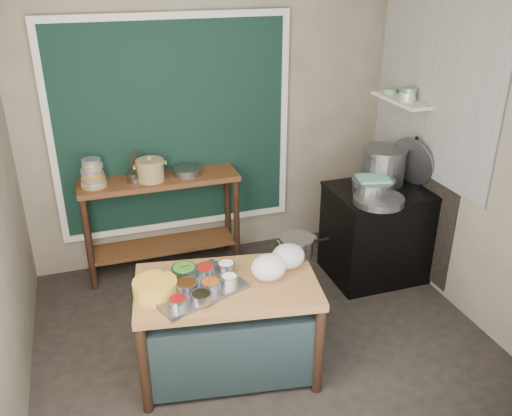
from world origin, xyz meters
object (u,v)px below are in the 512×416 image
object	(u,v)px
prep_table	(228,327)
steamer	(373,186)
back_counter	(163,224)
stove_block	(378,234)
ceramic_crock	(150,171)
yellow_basin	(155,288)
condiment_tray	(194,288)
saucepan	(296,246)
stock_pot	(383,166)
utensil_cup	(135,177)

from	to	relation	value
prep_table	steamer	bearing A→B (deg)	36.34
back_counter	stove_block	world-z (taller)	back_counter
ceramic_crock	stove_block	bearing A→B (deg)	-19.31
ceramic_crock	steamer	bearing A→B (deg)	-21.78
yellow_basin	condiment_tray	bearing A→B (deg)	-2.38
saucepan	stock_pot	world-z (taller)	stock_pot
back_counter	condiment_tray	bearing A→B (deg)	-91.02
back_counter	steamer	distance (m)	1.98
condiment_tray	utensil_cup	world-z (taller)	utensil_cup
condiment_tray	stove_block	bearing A→B (deg)	24.01
stove_block	yellow_basin	distance (m)	2.37
saucepan	ceramic_crock	world-z (taller)	ceramic_crock
yellow_basin	utensil_cup	size ratio (longest dim) A/B	1.95
back_counter	steamer	xyz separation A→B (m)	(1.77, -0.77, 0.47)
back_counter	prep_table	bearing A→B (deg)	-82.75
stove_block	condiment_tray	size ratio (longest dim) A/B	1.46
back_counter	stove_block	size ratio (longest dim) A/B	1.61
back_counter	ceramic_crock	world-z (taller)	ceramic_crock
condiment_tray	ceramic_crock	bearing A→B (deg)	91.70
steamer	saucepan	bearing A→B (deg)	-148.38
prep_table	stock_pot	bearing A→B (deg)	38.51
saucepan	condiment_tray	bearing A→B (deg)	-167.04
condiment_tray	steamer	distance (m)	1.98
stock_pot	steamer	size ratio (longest dim) A/B	1.10
yellow_basin	utensil_cup	xyz separation A→B (m)	(0.07, 1.56, 0.19)
utensil_cup	steamer	world-z (taller)	utensil_cup
prep_table	saucepan	xyz separation A→B (m)	(0.60, 0.21, 0.45)
condiment_tray	steamer	bearing A→B (deg)	24.42
utensil_cup	ceramic_crock	size ratio (longest dim) A/B	0.57
back_counter	stove_block	distance (m)	2.04
prep_table	back_counter	distance (m)	1.60
back_counter	yellow_basin	xyz separation A→B (m)	(-0.28, -1.58, 0.33)
stock_pot	utensil_cup	bearing A→B (deg)	165.32
condiment_tray	saucepan	xyz separation A→B (m)	(0.83, 0.22, 0.06)
utensil_cup	ceramic_crock	world-z (taller)	ceramic_crock
stove_block	steamer	xyz separation A→B (m)	(-0.13, -0.04, 0.52)
back_counter	stock_pot	bearing A→B (deg)	-16.60
stove_block	saucepan	size ratio (longest dim) A/B	3.36
stove_block	utensil_cup	bearing A→B (deg)	161.30
saucepan	stock_pot	bearing A→B (deg)	32.02
stove_block	utensil_cup	xyz separation A→B (m)	(-2.11, 0.71, 0.57)
ceramic_crock	saucepan	bearing A→B (deg)	-56.64
prep_table	stove_block	distance (m)	1.90
prep_table	utensil_cup	world-z (taller)	utensil_cup
yellow_basin	saucepan	distance (m)	1.11
condiment_tray	utensil_cup	distance (m)	1.60
saucepan	utensil_cup	bearing A→B (deg)	124.90
prep_table	yellow_basin	distance (m)	0.65
condiment_tray	ceramic_crock	world-z (taller)	ceramic_crock
saucepan	stock_pot	size ratio (longest dim) A/B	0.63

